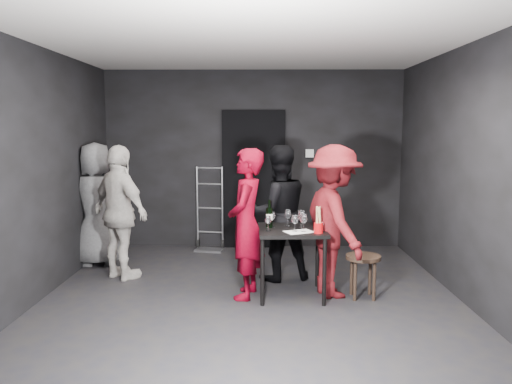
{
  "coord_description": "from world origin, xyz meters",
  "views": [
    {
      "loc": [
        0.1,
        -5.12,
        1.83
      ],
      "look_at": [
        0.06,
        0.25,
        1.14
      ],
      "focal_mm": 35.0,
      "sensor_mm": 36.0,
      "label": 1
    }
  ],
  "objects_px": {
    "man_maroon": "(334,213)",
    "breadstick_cup": "(319,220)",
    "hand_truck": "(210,235)",
    "woman_black": "(278,207)",
    "stool": "(363,263)",
    "bystander_cream": "(120,207)",
    "server_red": "(246,218)",
    "bystander_grey": "(97,198)",
    "tasting_table": "(292,237)",
    "wine_bottle": "(269,217)"
  },
  "relations": [
    {
      "from": "breadstick_cup",
      "to": "woman_black",
      "type": "bearing_deg",
      "value": 114.87
    },
    {
      "from": "tasting_table",
      "to": "bystander_grey",
      "type": "bearing_deg",
      "value": 154.11
    },
    {
      "from": "hand_truck",
      "to": "server_red",
      "type": "distance_m",
      "value": 2.29
    },
    {
      "from": "hand_truck",
      "to": "woman_black",
      "type": "bearing_deg",
      "value": -45.81
    },
    {
      "from": "tasting_table",
      "to": "woman_black",
      "type": "bearing_deg",
      "value": 101.87
    },
    {
      "from": "man_maroon",
      "to": "wine_bottle",
      "type": "height_order",
      "value": "man_maroon"
    },
    {
      "from": "stool",
      "to": "bystander_grey",
      "type": "xyz_separation_m",
      "value": [
        -3.28,
        1.29,
        0.52
      ]
    },
    {
      "from": "bystander_cream",
      "to": "bystander_grey",
      "type": "xyz_separation_m",
      "value": [
        -0.48,
        0.61,
        0.02
      ]
    },
    {
      "from": "hand_truck",
      "to": "stool",
      "type": "relative_size",
      "value": 2.68
    },
    {
      "from": "tasting_table",
      "to": "bystander_cream",
      "type": "bearing_deg",
      "value": 163.23
    },
    {
      "from": "stool",
      "to": "bystander_cream",
      "type": "xyz_separation_m",
      "value": [
        -2.8,
        0.68,
        0.51
      ]
    },
    {
      "from": "bystander_grey",
      "to": "wine_bottle",
      "type": "xyz_separation_m",
      "value": [
        2.27,
        -1.17,
        -0.04
      ]
    },
    {
      "from": "breadstick_cup",
      "to": "bystander_cream",
      "type": "bearing_deg",
      "value": 159.82
    },
    {
      "from": "breadstick_cup",
      "to": "wine_bottle",
      "type": "bearing_deg",
      "value": 150.54
    },
    {
      "from": "server_red",
      "to": "breadstick_cup",
      "type": "relative_size",
      "value": 5.84
    },
    {
      "from": "wine_bottle",
      "to": "breadstick_cup",
      "type": "bearing_deg",
      "value": -29.46
    },
    {
      "from": "bystander_grey",
      "to": "tasting_table",
      "type": "bearing_deg",
      "value": 144.9
    },
    {
      "from": "man_maroon",
      "to": "stool",
      "type": "bearing_deg",
      "value": -123.49
    },
    {
      "from": "bystander_cream",
      "to": "tasting_table",
      "type": "bearing_deg",
      "value": -157.36
    },
    {
      "from": "stool",
      "to": "bystander_cream",
      "type": "bearing_deg",
      "value": 166.39
    },
    {
      "from": "server_red",
      "to": "wine_bottle",
      "type": "bearing_deg",
      "value": 117.48
    },
    {
      "from": "bystander_grey",
      "to": "breadstick_cup",
      "type": "xyz_separation_m",
      "value": [
        2.78,
        -1.45,
        -0.02
      ]
    },
    {
      "from": "bystander_grey",
      "to": "breadstick_cup",
      "type": "height_order",
      "value": "bystander_grey"
    },
    {
      "from": "server_red",
      "to": "man_maroon",
      "type": "height_order",
      "value": "man_maroon"
    },
    {
      "from": "stool",
      "to": "bystander_cream",
      "type": "relative_size",
      "value": 0.26
    },
    {
      "from": "bystander_cream",
      "to": "bystander_grey",
      "type": "distance_m",
      "value": 0.78
    },
    {
      "from": "server_red",
      "to": "woman_black",
      "type": "height_order",
      "value": "woman_black"
    },
    {
      "from": "wine_bottle",
      "to": "man_maroon",
      "type": "bearing_deg",
      "value": -2.38
    },
    {
      "from": "hand_truck",
      "to": "tasting_table",
      "type": "bearing_deg",
      "value": -51.44
    },
    {
      "from": "man_maroon",
      "to": "server_red",
      "type": "bearing_deg",
      "value": 76.22
    },
    {
      "from": "bystander_cream",
      "to": "breadstick_cup",
      "type": "xyz_separation_m",
      "value": [
        2.29,
        -0.84,
        -0.0
      ]
    },
    {
      "from": "bystander_grey",
      "to": "wine_bottle",
      "type": "distance_m",
      "value": 2.55
    },
    {
      "from": "server_red",
      "to": "bystander_grey",
      "type": "xyz_separation_m",
      "value": [
        -2.02,
        1.25,
        0.03
      ]
    },
    {
      "from": "tasting_table",
      "to": "bystander_grey",
      "type": "height_order",
      "value": "bystander_grey"
    },
    {
      "from": "server_red",
      "to": "bystander_grey",
      "type": "bearing_deg",
      "value": -113.31
    },
    {
      "from": "breadstick_cup",
      "to": "hand_truck",
      "type": "bearing_deg",
      "value": 120.67
    },
    {
      "from": "stool",
      "to": "woman_black",
      "type": "relative_size",
      "value": 0.27
    },
    {
      "from": "man_maroon",
      "to": "hand_truck",
      "type": "bearing_deg",
      "value": 20.1
    },
    {
      "from": "stool",
      "to": "server_red",
      "type": "relative_size",
      "value": 0.27
    },
    {
      "from": "hand_truck",
      "to": "bystander_grey",
      "type": "height_order",
      "value": "bystander_grey"
    },
    {
      "from": "stool",
      "to": "breadstick_cup",
      "type": "bearing_deg",
      "value": -162.05
    },
    {
      "from": "woman_black",
      "to": "breadstick_cup",
      "type": "relative_size",
      "value": 5.92
    },
    {
      "from": "stool",
      "to": "server_red",
      "type": "distance_m",
      "value": 1.36
    },
    {
      "from": "man_maroon",
      "to": "breadstick_cup",
      "type": "xyz_separation_m",
      "value": [
        -0.2,
        -0.26,
        -0.03
      ]
    },
    {
      "from": "server_red",
      "to": "stool",
      "type": "bearing_deg",
      "value": 96.96
    },
    {
      "from": "tasting_table",
      "to": "wine_bottle",
      "type": "distance_m",
      "value": 0.33
    },
    {
      "from": "woman_black",
      "to": "bystander_grey",
      "type": "xyz_separation_m",
      "value": [
        -2.39,
        0.61,
        0.02
      ]
    },
    {
      "from": "server_red",
      "to": "bystander_cream",
      "type": "height_order",
      "value": "bystander_cream"
    },
    {
      "from": "hand_truck",
      "to": "woman_black",
      "type": "xyz_separation_m",
      "value": [
        0.98,
        -1.47,
        0.66
      ]
    },
    {
      "from": "server_red",
      "to": "man_maroon",
      "type": "relative_size",
      "value": 0.96
    }
  ]
}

